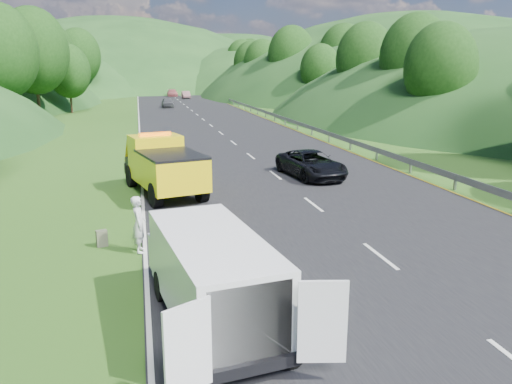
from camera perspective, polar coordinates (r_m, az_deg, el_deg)
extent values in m
plane|color=#38661E|center=(16.35, 1.31, -5.77)|extent=(320.00, 320.00, 0.00)
cube|color=black|center=(55.59, -6.03, 8.23)|extent=(14.00, 200.00, 0.02)
cube|color=gray|center=(69.08, -1.27, 9.41)|extent=(0.06, 140.00, 1.52)
cylinder|color=black|center=(24.54, -14.03, 1.81)|extent=(0.60, 1.10, 1.04)
cylinder|color=black|center=(25.03, -9.62, 2.27)|extent=(0.60, 1.10, 1.04)
cylinder|color=black|center=(20.58, -11.40, -0.36)|extent=(0.60, 1.10, 1.04)
cylinder|color=black|center=(21.17, -6.24, 0.24)|extent=(0.60, 1.10, 1.04)
cube|color=yellow|center=(23.74, -11.36, 3.99)|extent=(2.57, 2.15, 1.98)
cube|color=yellow|center=(21.57, -9.64, 2.37)|extent=(3.07, 3.99, 1.36)
cube|color=black|center=(21.44, -9.72, 4.28)|extent=(3.07, 3.99, 0.10)
cube|color=black|center=(25.03, -12.07, 3.13)|extent=(2.32, 1.71, 0.73)
cube|color=black|center=(25.66, -12.41, 2.90)|extent=(2.18, 0.72, 0.52)
cube|color=yellow|center=(25.26, -12.36, 4.77)|extent=(2.22, 1.29, 1.14)
cube|color=orange|center=(23.58, -11.48, 6.48)|extent=(1.48, 0.60, 0.17)
cube|color=black|center=(24.38, -11.87, 5.09)|extent=(1.95, 0.55, 0.94)
cylinder|color=black|center=(12.58, -10.71, -10.49)|extent=(0.37, 0.76, 0.73)
cylinder|color=black|center=(12.93, -3.42, -9.56)|extent=(0.37, 0.76, 0.73)
cylinder|color=black|center=(9.87, -7.23, -17.65)|extent=(0.37, 0.76, 0.73)
cylinder|color=black|center=(10.31, 2.05, -16.05)|extent=(0.37, 0.76, 0.73)
cube|color=white|center=(10.92, -5.00, -9.21)|extent=(2.51, 4.97, 1.69)
cube|color=white|center=(13.32, -7.99, -6.61)|extent=(1.93, 1.07, 0.92)
cube|color=black|center=(12.91, -7.92, -3.84)|extent=(1.72, 0.54, 0.76)
cube|color=black|center=(8.91, -0.68, -14.78)|extent=(1.55, 0.30, 1.47)
cube|color=white|center=(8.28, -7.76, -17.36)|extent=(0.79, 0.46, 1.56)
cube|color=white|center=(9.02, 7.61, -14.53)|extent=(0.86, 0.24, 1.56)
cube|color=black|center=(9.27, -0.46, -19.51)|extent=(1.83, 0.39, 0.23)
imported|color=silver|center=(15.91, -13.06, -6.71)|extent=(0.52, 0.68, 1.77)
imported|color=tan|center=(16.10, -9.24, -6.27)|extent=(0.48, 0.39, 0.92)
imported|color=black|center=(10.35, -0.02, -18.30)|extent=(1.35, 0.99, 1.87)
cube|color=#52543F|center=(16.63, -17.21, -5.08)|extent=(0.38, 0.28, 0.54)
cylinder|color=black|center=(10.24, 3.21, -18.71)|extent=(0.73, 0.73, 0.20)
imported|color=black|center=(26.15, 6.28, 1.71)|extent=(2.88, 5.11, 1.35)
imported|color=#434548|center=(73.50, -10.04, 9.48)|extent=(1.63, 4.05, 1.38)
imported|color=#7B5255|center=(95.15, -8.00, 10.54)|extent=(1.41, 4.04, 1.33)
imported|color=#AB5558|center=(101.97, -9.52, 10.71)|extent=(1.91, 4.71, 1.37)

